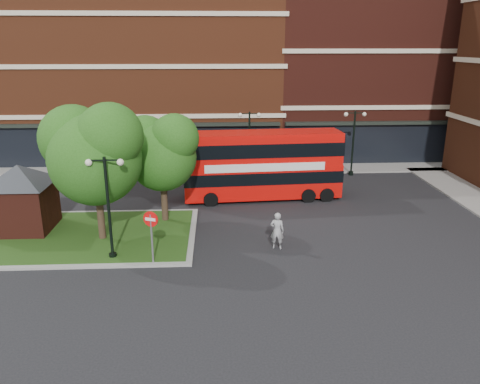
{
  "coord_description": "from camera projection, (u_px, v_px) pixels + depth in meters",
  "views": [
    {
      "loc": [
        -0.46,
        -20.39,
        9.79
      ],
      "look_at": [
        0.77,
        4.19,
        2.0
      ],
      "focal_mm": 35.0,
      "sensor_mm": 36.0,
      "label": 1
    }
  ],
  "objects": [
    {
      "name": "kiosk",
      "position": [
        20.0,
        191.0,
        24.98
      ],
      "size": [
        6.51,
        6.51,
        3.6
      ],
      "color": "#471911",
      "rests_on": "traffic_island"
    },
    {
      "name": "woman",
      "position": [
        277.0,
        231.0,
        23.19
      ],
      "size": [
        0.79,
        0.62,
        1.91
      ],
      "primitive_type": "imported",
      "rotation": [
        0.0,
        0.0,
        2.88
      ],
      "color": "gray",
      "rests_on": "ground"
    },
    {
      "name": "pavement_far",
      "position": [
        223.0,
        169.0,
        38.08
      ],
      "size": [
        44.0,
        3.0,
        0.12
      ],
      "primitive_type": "cube",
      "color": "slate",
      "rests_on": "ground"
    },
    {
      "name": "traffic_island",
      "position": [
        77.0,
        236.0,
        24.84
      ],
      "size": [
        12.6,
        7.6,
        0.15
      ],
      "color": "gray",
      "rests_on": "ground"
    },
    {
      "name": "lamp_far_right",
      "position": [
        353.0,
        139.0,
        35.82
      ],
      "size": [
        1.72,
        0.36,
        5.0
      ],
      "color": "black",
      "rests_on": "ground"
    },
    {
      "name": "car_silver",
      "position": [
        201.0,
        167.0,
        35.88
      ],
      "size": [
        4.67,
        2.02,
        1.57
      ],
      "primitive_type": "imported",
      "rotation": [
        0.0,
        0.0,
        1.53
      ],
      "color": "#A9ADB1",
      "rests_on": "ground"
    },
    {
      "name": "terrace_far_right",
      "position": [
        371.0,
        64.0,
        43.5
      ],
      "size": [
        18.0,
        12.0,
        16.0
      ],
      "primitive_type": "cube",
      "color": "#471911",
      "rests_on": "ground"
    },
    {
      "name": "no_entry_sign",
      "position": [
        151.0,
        227.0,
        21.18
      ],
      "size": [
        0.7,
        0.32,
        2.63
      ],
      "rotation": [
        0.0,
        0.0,
        -0.38
      ],
      "color": "slate",
      "rests_on": "ground"
    },
    {
      "name": "bus",
      "position": [
        262.0,
        161.0,
        30.37
      ],
      "size": [
        10.34,
        3.05,
        3.9
      ],
      "rotation": [
        0.0,
        0.0,
        0.07
      ],
      "color": "red",
      "rests_on": "ground"
    },
    {
      "name": "ground",
      "position": [
        228.0,
        258.0,
        22.39
      ],
      "size": [
        120.0,
        120.0,
        0.0
      ],
      "primitive_type": "plane",
      "color": "black",
      "rests_on": "ground"
    },
    {
      "name": "tree_island_east",
      "position": [
        160.0,
        150.0,
        25.76
      ],
      "size": [
        4.46,
        3.9,
        6.29
      ],
      "color": "#2D2116",
      "rests_on": "ground"
    },
    {
      "name": "tree_island_west",
      "position": [
        93.0,
        150.0,
        23.08
      ],
      "size": [
        5.4,
        4.71,
        7.21
      ],
      "color": "#2D2116",
      "rests_on": "ground"
    },
    {
      "name": "car_white",
      "position": [
        306.0,
        168.0,
        36.32
      ],
      "size": [
        3.87,
        1.6,
        1.25
      ],
      "primitive_type": "imported",
      "rotation": [
        0.0,
        0.0,
        1.65
      ],
      "color": "white",
      "rests_on": "ground"
    },
    {
      "name": "terrace_far_left",
      "position": [
        134.0,
        76.0,
        42.75
      ],
      "size": [
        26.0,
        12.0,
        14.0
      ],
      "primitive_type": "cube",
      "color": "brown",
      "rests_on": "ground"
    },
    {
      "name": "lamp_island",
      "position": [
        108.0,
        203.0,
        21.47
      ],
      "size": [
        1.72,
        0.36,
        5.0
      ],
      "color": "black",
      "rests_on": "ground"
    },
    {
      "name": "lamp_far_left",
      "position": [
        249.0,
        140.0,
        35.44
      ],
      "size": [
        1.72,
        0.36,
        5.0
      ],
      "color": "black",
      "rests_on": "ground"
    }
  ]
}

